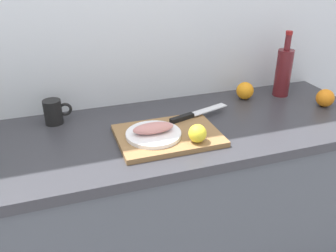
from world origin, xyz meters
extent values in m
cube|color=silver|center=(0.00, 0.33, 1.25)|extent=(3.20, 0.05, 2.50)
cube|color=#4C5159|center=(0.00, 0.00, 0.43)|extent=(2.00, 0.58, 0.86)
cube|color=#333338|center=(0.00, 0.00, 0.88)|extent=(2.00, 0.60, 0.04)
cube|color=olive|center=(0.10, -0.07, 0.91)|extent=(0.38, 0.28, 0.02)
cylinder|color=white|center=(0.04, -0.08, 0.93)|extent=(0.20, 0.20, 0.01)
ellipsoid|color=tan|center=(0.04, -0.08, 0.95)|extent=(0.15, 0.07, 0.04)
cube|color=silver|center=(0.32, 0.06, 0.93)|extent=(0.18, 0.09, 0.00)
cube|color=black|center=(0.19, 0.02, 0.93)|extent=(0.11, 0.05, 0.02)
sphere|color=yellow|center=(0.18, -0.17, 0.95)|extent=(0.07, 0.07, 0.07)
cylinder|color=#59191E|center=(0.75, 0.17, 1.01)|extent=(0.07, 0.07, 0.22)
cylinder|color=#59191E|center=(0.75, 0.17, 1.16)|extent=(0.03, 0.03, 0.07)
cylinder|color=maroon|center=(0.75, 0.17, 1.20)|extent=(0.03, 0.03, 0.02)
cylinder|color=black|center=(-0.30, 0.20, 0.95)|extent=(0.07, 0.07, 0.10)
torus|color=black|center=(-0.25, 0.20, 0.96)|extent=(0.06, 0.01, 0.06)
sphere|color=orange|center=(0.86, -0.01, 0.94)|extent=(0.08, 0.08, 0.08)
sphere|color=orange|center=(0.56, 0.18, 0.94)|extent=(0.08, 0.08, 0.08)
camera|label=1|loc=(-0.28, -1.19, 1.54)|focal=37.99mm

